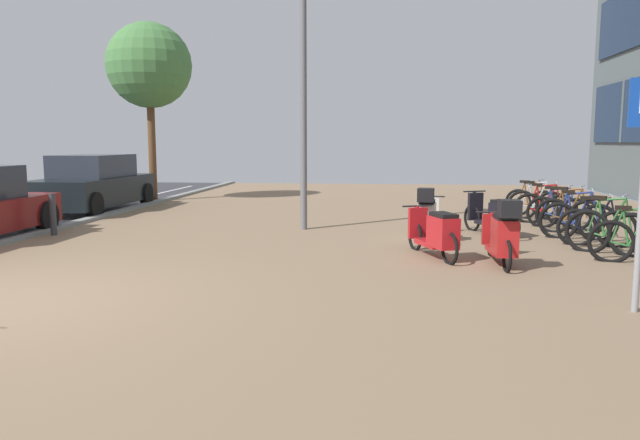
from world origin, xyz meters
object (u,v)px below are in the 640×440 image
object	(u,v)px
bicycle_rack_00	(634,242)
scooter_mid	(495,216)
bicycle_rack_05	(559,212)
bicycle_rack_07	(537,205)
bicycle_rack_02	(596,227)
bicycle_rack_06	(545,208)
street_tree	(149,66)
scooter_extra	(502,235)
lamp_post	(303,73)
bicycle_rack_03	(578,221)
bicycle_rack_08	(531,202)
scooter_far	(436,233)
scooter_near	(427,215)
bicycle_rack_01	(609,232)
parked_car_far	(93,184)
bollard_far	(53,214)
bicycle_rack_04	(570,216)

from	to	relation	value
bicycle_rack_00	scooter_mid	world-z (taller)	bicycle_rack_00
bicycle_rack_05	bicycle_rack_07	bearing A→B (deg)	93.35
bicycle_rack_02	bicycle_rack_06	distance (m)	2.95
bicycle_rack_02	street_tree	xyz separation A→B (m)	(-10.78, 7.02, 3.75)
bicycle_rack_06	bicycle_rack_07	size ratio (longest dim) A/B	1.02
bicycle_rack_02	scooter_extra	size ratio (longest dim) A/B	0.76
bicycle_rack_06	lamp_post	world-z (taller)	lamp_post
bicycle_rack_03	bicycle_rack_05	world-z (taller)	bicycle_rack_03
bicycle_rack_05	scooter_mid	xyz separation A→B (m)	(-1.52, -1.21, 0.06)
bicycle_rack_06	scooter_mid	size ratio (longest dim) A/B	0.82
bicycle_rack_02	bicycle_rack_06	bearing A→B (deg)	92.01
bicycle_rack_00	bicycle_rack_03	bearing A→B (deg)	93.08
bicycle_rack_00	street_tree	xyz separation A→B (m)	(-10.81, 8.50, 3.75)
bicycle_rack_05	bicycle_rack_08	size ratio (longest dim) A/B	1.07
bicycle_rack_00	scooter_far	world-z (taller)	bicycle_rack_00
bicycle_rack_00	scooter_near	xyz separation A→B (m)	(-2.91, 1.86, 0.13)
street_tree	bicycle_rack_00	bearing A→B (deg)	-38.16
bicycle_rack_01	bicycle_rack_07	world-z (taller)	bicycle_rack_01
scooter_far	scooter_near	bearing A→B (deg)	90.36
bicycle_rack_08	bicycle_rack_07	bearing A→B (deg)	-93.24
bicycle_rack_02	bicycle_rack_05	distance (m)	2.22
bicycle_rack_07	parked_car_far	distance (m)	11.32
scooter_extra	street_tree	bearing A→B (deg)	134.55
bicycle_rack_06	bollard_far	size ratio (longest dim) A/B	1.64
scooter_extra	lamp_post	xyz separation A→B (m)	(-3.37, 3.41, 2.72)
bicycle_rack_04	scooter_far	xyz separation A→B (m)	(-2.86, -2.89, 0.05)
bicycle_rack_02	bollard_far	world-z (taller)	bicycle_rack_02
parked_car_far	lamp_post	xyz separation A→B (m)	(6.05, -2.90, 2.50)
bicycle_rack_03	bicycle_rack_08	distance (m)	3.69
bicycle_rack_02	parked_car_far	world-z (taller)	parked_car_far
bicycle_rack_04	bicycle_rack_06	world-z (taller)	bicycle_rack_04
bicycle_rack_05	street_tree	size ratio (longest dim) A/B	0.23
street_tree	scooter_mid	bearing A→B (deg)	-33.07
scooter_near	scooter_mid	bearing A→B (deg)	24.78
bicycle_rack_05	bicycle_rack_03	bearing A→B (deg)	-92.61
street_tree	bollard_far	size ratio (longest dim) A/B	6.57
bicycle_rack_04	bicycle_rack_08	distance (m)	2.95
bollard_far	bicycle_rack_04	bearing A→B (deg)	7.41
bicycle_rack_04	scooter_far	distance (m)	4.07
bicycle_rack_00	parked_car_far	distance (m)	12.85
bicycle_rack_05	scooter_extra	distance (m)	4.58
bicycle_rack_06	bollard_far	xyz separation A→B (m)	(-9.98, -2.79, 0.07)
bicycle_rack_00	parked_car_far	bearing A→B (deg)	152.84
bicycle_rack_03	bicycle_rack_06	xyz separation A→B (m)	(-0.02, 2.21, -0.01)
scooter_far	bollard_far	xyz separation A→B (m)	(-7.22, 1.58, 0.01)
scooter_near	scooter_mid	size ratio (longest dim) A/B	1.09
bicycle_rack_00	lamp_post	xyz separation A→B (m)	(-5.37, 2.96, 2.86)
bicycle_rack_08	scooter_mid	size ratio (longest dim) A/B	0.70
bicycle_rack_07	bollard_far	world-z (taller)	bicycle_rack_07
bicycle_rack_01	bollard_far	size ratio (longest dim) A/B	1.49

